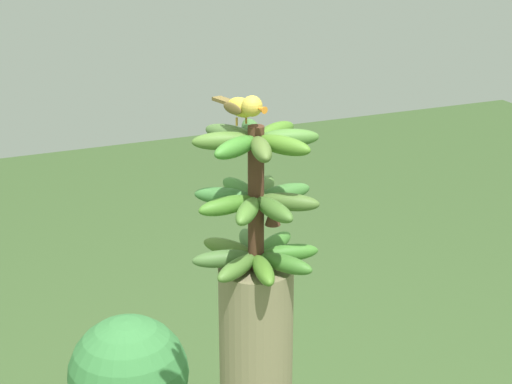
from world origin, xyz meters
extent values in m
cylinder|color=#4C2D1E|center=(0.00, 0.00, 1.08)|extent=(0.04, 0.04, 0.35)
ellipsoid|color=#3D722A|center=(0.07, 0.04, 0.94)|extent=(0.14, 0.11, 0.04)
ellipsoid|color=#3F7B2A|center=(0.01, 0.08, 0.94)|extent=(0.07, 0.15, 0.04)
ellipsoid|color=#417E2F|center=(-0.04, 0.07, 0.94)|extent=(0.11, 0.14, 0.04)
ellipsoid|color=#467234|center=(-0.08, 0.01, 0.94)|extent=(0.15, 0.07, 0.04)
ellipsoid|color=#4D6F2A|center=(-0.07, -0.04, 0.94)|extent=(0.14, 0.11, 0.04)
ellipsoid|color=#496F35|center=(-0.01, -0.08, 0.94)|extent=(0.07, 0.15, 0.04)
ellipsoid|color=#4C742F|center=(0.04, -0.07, 0.94)|extent=(0.11, 0.14, 0.04)
ellipsoid|color=#4A7B26|center=(0.08, -0.01, 0.94)|extent=(0.15, 0.07, 0.04)
ellipsoid|color=#517C37|center=(-0.06, 0.05, 1.08)|extent=(0.14, 0.12, 0.04)
ellipsoid|color=#3E792F|center=(-0.08, -0.01, 1.08)|extent=(0.15, 0.06, 0.04)
ellipsoid|color=#3D7837|center=(-0.05, -0.06, 1.08)|extent=(0.12, 0.14, 0.04)
ellipsoid|color=#467C28|center=(0.01, -0.08, 1.08)|extent=(0.06, 0.15, 0.04)
ellipsoid|color=#507E31|center=(0.06, -0.05, 1.08)|extent=(0.14, 0.12, 0.04)
ellipsoid|color=#466F2C|center=(0.08, 0.01, 1.08)|extent=(0.15, 0.06, 0.04)
ellipsoid|color=#4A6B2E|center=(0.05, 0.06, 1.08)|extent=(0.12, 0.14, 0.04)
ellipsoid|color=#427C36|center=(-0.01, 0.08, 1.08)|extent=(0.06, 0.15, 0.04)
ellipsoid|color=#506B2E|center=(0.07, -0.02, 1.23)|extent=(0.15, 0.07, 0.04)
ellipsoid|color=#4A7B25|center=(0.06, 0.04, 1.23)|extent=(0.14, 0.11, 0.04)
ellipsoid|color=#487730|center=(0.02, 0.07, 1.23)|extent=(0.07, 0.15, 0.04)
ellipsoid|color=#477924|center=(-0.04, 0.06, 1.23)|extent=(0.11, 0.14, 0.04)
ellipsoid|color=#407034|center=(-0.07, 0.02, 1.23)|extent=(0.15, 0.07, 0.04)
ellipsoid|color=#4B6E36|center=(-0.06, -0.04, 1.23)|extent=(0.14, 0.11, 0.04)
ellipsoid|color=#4E742E|center=(-0.02, -0.07, 1.23)|extent=(0.07, 0.15, 0.04)
ellipsoid|color=#3D7E2A|center=(0.04, -0.06, 1.23)|extent=(0.11, 0.14, 0.04)
cone|color=#4C2D1E|center=(0.03, 0.03, 1.06)|extent=(0.04, 0.04, 0.06)
cylinder|color=#C68933|center=(-0.02, -0.04, 1.27)|extent=(0.00, 0.01, 0.02)
cylinder|color=#C68933|center=(-0.03, -0.01, 1.27)|extent=(0.00, 0.01, 0.02)
ellipsoid|color=gold|center=(-0.02, -0.02, 1.30)|extent=(0.09, 0.06, 0.04)
ellipsoid|color=brown|center=(-0.02, -0.05, 1.30)|extent=(0.07, 0.02, 0.03)
ellipsoid|color=brown|center=(-0.03, 0.00, 1.30)|extent=(0.07, 0.02, 0.03)
cube|color=brown|center=(-0.09, -0.04, 1.30)|extent=(0.06, 0.04, 0.01)
sphere|color=gold|center=(0.01, -0.01, 1.31)|extent=(0.05, 0.05, 0.05)
sphere|color=black|center=(0.01, 0.00, 1.31)|extent=(0.01, 0.01, 0.01)
cone|color=orange|center=(0.04, -0.01, 1.31)|extent=(0.03, 0.02, 0.02)
sphere|color=#387A3D|center=(-0.64, -0.18, 0.28)|extent=(0.39, 0.39, 0.39)
camera|label=1|loc=(1.63, -0.69, 1.76)|focal=58.22mm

